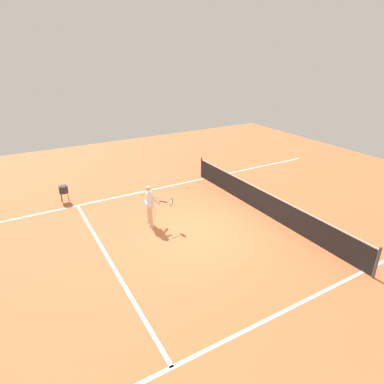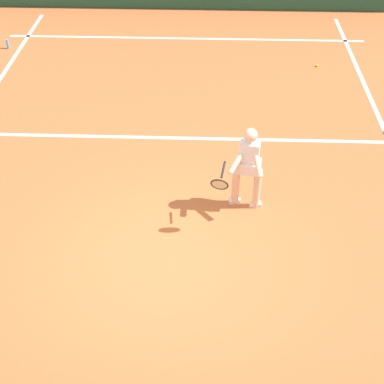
# 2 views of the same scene
# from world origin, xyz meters

# --- Properties ---
(ground_plane) EXTENTS (27.35, 27.35, 0.00)m
(ground_plane) POSITION_xyz_m (0.00, 0.00, 0.00)
(ground_plane) COLOR #C66638
(baseline_marking) EXTENTS (9.63, 0.10, 0.01)m
(baseline_marking) POSITION_xyz_m (0.00, -8.02, 0.00)
(baseline_marking) COLOR white
(baseline_marking) RESTS_ON ground
(service_line_marking) EXTENTS (8.63, 0.10, 0.01)m
(service_line_marking) POSITION_xyz_m (0.00, -3.26, 0.00)
(service_line_marking) COLOR white
(service_line_marking) RESTS_ON ground
(tennis_player) EXTENTS (0.90, 0.90, 1.55)m
(tennis_player) POSITION_xyz_m (-1.32, -1.26, 0.85)
(tennis_player) COLOR beige
(tennis_player) RESTS_ON ground
(tennis_ball_near) EXTENTS (0.07, 0.07, 0.07)m
(tennis_ball_near) POSITION_xyz_m (-3.33, -6.50, 0.03)
(tennis_ball_near) COLOR #D1E533
(tennis_ball_near) RESTS_ON ground
(water_bottle) EXTENTS (0.07, 0.07, 0.24)m
(water_bottle) POSITION_xyz_m (4.61, -7.25, 0.12)
(water_bottle) COLOR #4C9EE5
(water_bottle) RESTS_ON ground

